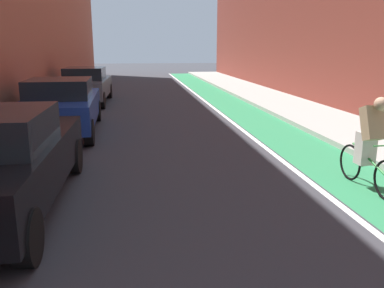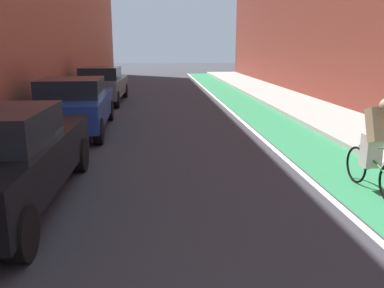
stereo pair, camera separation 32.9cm
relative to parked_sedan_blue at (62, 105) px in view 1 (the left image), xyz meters
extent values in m
plane|color=#38383D|center=(2.89, 2.34, -0.79)|extent=(90.01, 90.01, 0.00)
cube|color=#2D8451|center=(6.03, 4.34, -0.79)|extent=(1.60, 40.92, 0.00)
cube|color=white|center=(5.13, 4.34, -0.78)|extent=(0.12, 40.92, 0.00)
cube|color=#A8A59E|center=(8.12, 4.34, -0.72)|extent=(2.57, 40.92, 0.14)
cylinder|color=black|center=(0.85, -3.86, -0.46)|extent=(0.23, 0.66, 0.66)
cylinder|color=black|center=(0.80, -7.29, -0.46)|extent=(0.23, 0.66, 0.66)
cube|color=navy|center=(0.00, 0.05, -0.11)|extent=(1.98, 4.57, 0.70)
cube|color=black|center=(0.01, -0.18, 0.47)|extent=(1.68, 1.94, 0.55)
cylinder|color=black|center=(-0.90, 1.73, -0.46)|extent=(0.24, 0.67, 0.66)
cylinder|color=black|center=(0.79, 1.78, -0.46)|extent=(0.24, 0.67, 0.66)
cylinder|color=black|center=(-0.80, -1.68, -0.46)|extent=(0.24, 0.67, 0.66)
cylinder|color=black|center=(0.89, -1.63, -0.46)|extent=(0.24, 0.67, 0.66)
cube|color=#595B60|center=(0.00, 6.21, -0.11)|extent=(1.88, 4.53, 0.70)
cube|color=black|center=(-0.01, 5.98, 0.47)|extent=(1.60, 1.93, 0.55)
cylinder|color=black|center=(-0.76, 7.92, -0.46)|extent=(0.24, 0.67, 0.66)
cylinder|color=black|center=(0.85, 7.88, -0.46)|extent=(0.24, 0.67, 0.66)
cylinder|color=black|center=(-0.85, 4.53, -0.46)|extent=(0.24, 0.67, 0.66)
cylinder|color=black|center=(0.76, 4.49, -0.46)|extent=(0.24, 0.67, 0.66)
torus|color=black|center=(5.90, -4.97, -0.46)|extent=(0.07, 0.66, 0.66)
cylinder|color=#338C3F|center=(5.92, -5.49, -0.24)|extent=(0.08, 0.96, 0.33)
cylinder|color=#338C3F|center=(5.91, -5.31, -0.16)|extent=(0.04, 0.12, 0.55)
cube|color=beige|center=(5.92, -5.39, -0.09)|extent=(0.29, 0.25, 0.56)
cube|color=tan|center=(5.92, -5.52, 0.37)|extent=(0.34, 0.41, 0.60)
sphere|color=tan|center=(5.93, -5.67, 0.71)|extent=(0.22, 0.22, 0.22)
camera|label=1|loc=(2.04, -11.62, 1.61)|focal=37.91mm
camera|label=2|loc=(2.36, -11.65, 1.61)|focal=37.91mm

